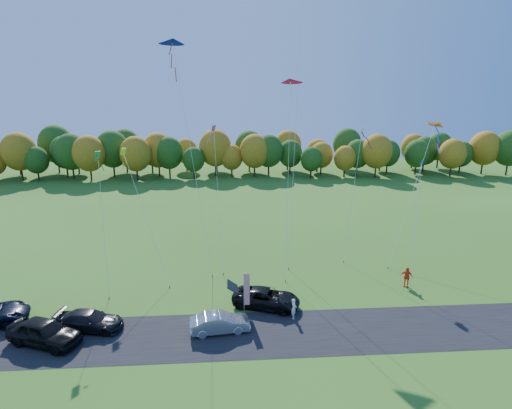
{
  "coord_description": "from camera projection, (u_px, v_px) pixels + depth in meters",
  "views": [
    {
      "loc": [
        -2.45,
        -29.37,
        16.51
      ],
      "look_at": [
        0.0,
        6.0,
        7.0
      ],
      "focal_mm": 28.0,
      "sensor_mm": 36.0,
      "label": 1
    }
  ],
  "objects": [
    {
      "name": "silver_sedan",
      "position": [
        220.0,
        323.0,
        28.95
      ],
      "size": [
        4.48,
        2.01,
        1.43
      ],
      "primitive_type": "imported",
      "rotation": [
        0.0,
        0.0,
        1.69
      ],
      "color": "silver",
      "rests_on": "ground"
    },
    {
      "name": "person_tailgate_a",
      "position": [
        294.0,
        309.0,
        30.7
      ],
      "size": [
        0.52,
        0.66,
        1.61
      ],
      "primitive_type": "imported",
      "rotation": [
        0.0,
        0.0,
        1.32
      ],
      "color": "white",
      "rests_on": "ground"
    },
    {
      "name": "kite_diamond_blue_low",
      "position": [
        416.0,
        225.0,
        35.8
      ],
      "size": [
        2.47,
        4.86,
        11.26
      ],
      "color": "#4C3F33",
      "rests_on": "ground"
    },
    {
      "name": "kite_diamond_white",
      "position": [
        353.0,
        194.0,
        42.17
      ],
      "size": [
        3.39,
        5.69,
        13.75
      ],
      "color": "#4C3F33",
      "rests_on": "ground"
    },
    {
      "name": "asphalt_strip",
      "position": [
        266.0,
        333.0,
        28.88
      ],
      "size": [
        90.0,
        6.0,
        0.01
      ],
      "primitive_type": "cube",
      "color": "black",
      "rests_on": "ground"
    },
    {
      "name": "kite_diamond_green",
      "position": [
        103.0,
        223.0,
        34.42
      ],
      "size": [
        1.75,
        5.16,
        12.27
      ],
      "color": "#4C3F33",
      "rests_on": "ground"
    },
    {
      "name": "kite_parafoil_rainbow",
      "position": [
        413.0,
        191.0,
        42.21
      ],
      "size": [
        9.14,
        8.65,
        14.23
      ],
      "color": "#4C3F33",
      "rests_on": "ground"
    },
    {
      "name": "person_tailgate_b",
      "position": [
        278.0,
        301.0,
        31.78
      ],
      "size": [
        1.04,
        1.06,
        1.72
      ],
      "primitive_type": "imported",
      "rotation": [
        0.0,
        0.0,
        0.87
      ],
      "color": "gray",
      "rests_on": "ground"
    },
    {
      "name": "dark_truck_b",
      "position": [
        44.0,
        332.0,
        27.47
      ],
      "size": [
        5.63,
        3.84,
        1.78
      ],
      "primitive_type": "imported",
      "rotation": [
        0.0,
        0.0,
        1.2
      ],
      "color": "black",
      "rests_on": "ground"
    },
    {
      "name": "dark_truck_a",
      "position": [
        90.0,
        321.0,
        29.24
      ],
      "size": [
        5.11,
        2.76,
        1.4
      ],
      "primitive_type": "imported",
      "rotation": [
        0.0,
        0.0,
        1.4
      ],
      "color": "black",
      "rests_on": "ground"
    },
    {
      "name": "kite_diamond_pink",
      "position": [
        218.0,
        196.0,
        40.37
      ],
      "size": [
        1.38,
        8.15,
        14.04
      ],
      "color": "#4C3F33",
      "rests_on": "ground"
    },
    {
      "name": "ground",
      "position": [
        261.0,
        306.0,
        32.74
      ],
      "size": [
        160.0,
        160.0,
        0.0
      ],
      "primitive_type": "plane",
      "color": "#325F19"
    },
    {
      "name": "kite_delta_blue",
      "position": [
        191.0,
        151.0,
        39.49
      ],
      "size": [
        5.21,
        10.38,
        23.62
      ],
      "color": "#4C3F33",
      "rests_on": "ground"
    },
    {
      "name": "feather_flag",
      "position": [
        246.0,
        289.0,
        30.94
      ],
      "size": [
        0.47,
        0.09,
        3.54
      ],
      "color": "#999999",
      "rests_on": "ground"
    },
    {
      "name": "kite_diamond_yellow",
      "position": [
        145.0,
        216.0,
        37.43
      ],
      "size": [
        5.38,
        7.32,
        12.07
      ],
      "color": "#4C3F33",
      "rests_on": "ground"
    },
    {
      "name": "tree_line",
      "position": [
        240.0,
        177.0,
        85.73
      ],
      "size": [
        116.0,
        12.0,
        10.0
      ],
      "primitive_type": null,
      "color": "#1E4711",
      "rests_on": "ground"
    },
    {
      "name": "black_suv",
      "position": [
        266.0,
        298.0,
        32.43
      ],
      "size": [
        5.98,
        4.13,
        1.52
      ],
      "primitive_type": "imported",
      "rotation": [
        0.0,
        0.0,
        1.25
      ],
      "color": "black",
      "rests_on": "ground"
    },
    {
      "name": "kite_delta_red",
      "position": [
        288.0,
        169.0,
        38.95
      ],
      "size": [
        2.65,
        9.8,
        19.51
      ],
      "color": "#4C3F33",
      "rests_on": "ground"
    },
    {
      "name": "person_east",
      "position": [
        407.0,
        277.0,
        35.83
      ],
      "size": [
        1.17,
        0.97,
        1.86
      ],
      "primitive_type": "imported",
      "rotation": [
        0.0,
        0.0,
        -0.56
      ],
      "color": "red",
      "rests_on": "ground"
    },
    {
      "name": "kite_parafoil_orange",
      "position": [
        297.0,
        104.0,
        42.04
      ],
      "size": [
        4.9,
        13.9,
        31.97
      ],
      "color": "#4C3F33",
      "rests_on": "ground"
    }
  ]
}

